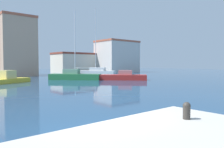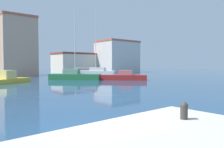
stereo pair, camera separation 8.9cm
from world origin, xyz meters
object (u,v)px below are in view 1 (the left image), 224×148
at_px(sailboat_green_far_right, 75,76).
at_px(sailboat_white_center_channel, 96,72).
at_px(mooring_bollard, 187,110).
at_px(motorboat_red_distant_north, 122,77).
at_px(motorboat_yellow_outer_mooring, 7,80).

relative_size(sailboat_green_far_right, sailboat_white_center_channel, 0.74).
bearing_deg(sailboat_green_far_right, mooring_bollard, -114.48).
xyz_separation_m(mooring_bollard, motorboat_red_distant_north, (17.15, 21.18, -0.65)).
xyz_separation_m(mooring_bollard, sailboat_white_center_channel, (23.08, 35.94, -0.47)).
height_order(sailboat_white_center_channel, motorboat_yellow_outer_mooring, sailboat_white_center_channel).
bearing_deg(mooring_bollard, sailboat_white_center_channel, 57.29).
height_order(sailboat_green_far_right, sailboat_white_center_channel, sailboat_white_center_channel).
height_order(sailboat_green_far_right, motorboat_yellow_outer_mooring, sailboat_green_far_right).
bearing_deg(motorboat_yellow_outer_mooring, sailboat_white_center_channel, 25.00).
bearing_deg(sailboat_green_far_right, motorboat_yellow_outer_mooring, 179.53).
bearing_deg(sailboat_white_center_channel, sailboat_green_far_right, -138.75).
bearing_deg(sailboat_white_center_channel, motorboat_yellow_outer_mooring, -155.00).
bearing_deg(sailboat_green_far_right, motorboat_red_distant_north, -43.36).
distance_m(mooring_bollard, motorboat_red_distant_north, 27.26).
distance_m(sailboat_white_center_channel, motorboat_red_distant_north, 15.91).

